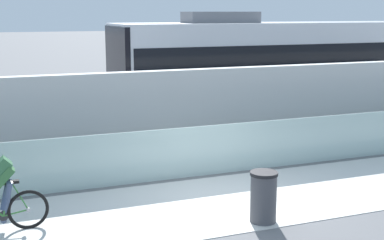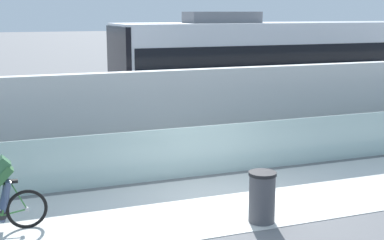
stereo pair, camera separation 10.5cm
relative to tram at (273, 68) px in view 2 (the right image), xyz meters
name	(u,v)px [view 2 (the right image)]	position (x,y,z in m)	size (l,w,h in m)	color
ground_plane	(224,202)	(-4.95, -6.85, -1.89)	(200.00, 200.00, 0.00)	slate
bike_path_deck	(224,201)	(-4.95, -6.85, -1.89)	(32.00, 3.20, 0.01)	silver
glass_parapet	(191,152)	(-4.95, -5.00, -1.30)	(32.00, 0.05, 1.19)	#ADC6C1
concrete_barrier_wall	(167,115)	(-4.95, -3.20, -0.73)	(32.00, 0.36, 2.33)	silver
tram_rail_near	(141,138)	(-4.95, -0.72, -1.89)	(32.00, 0.08, 0.01)	#595654
tram_rail_far	(130,129)	(-4.95, 0.72, -1.89)	(32.00, 0.08, 0.01)	#595654
tram	(273,68)	(0.00, 0.00, 0.00)	(11.06, 2.54, 3.81)	silver
trash_bin	(262,197)	(-4.76, -8.10, -1.41)	(0.51, 0.51, 0.96)	#47474C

